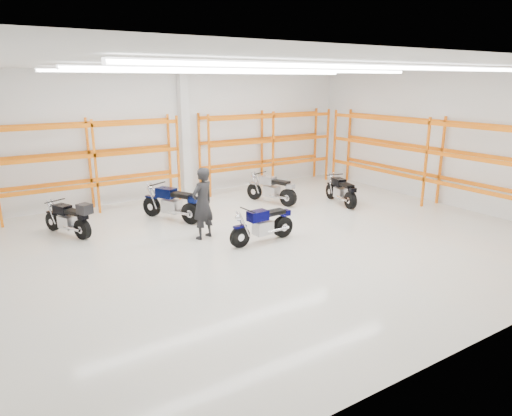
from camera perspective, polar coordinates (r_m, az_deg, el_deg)
ground at (r=12.47m, az=2.43°, el=-3.78°), size 14.00×14.00×0.00m
room_shell at (r=11.81m, az=2.54°, el=11.45°), size 14.02×12.02×4.51m
motorcycle_main at (r=12.07m, az=1.13°, el=-2.13°), size 1.99×0.66×0.98m
motorcycle_back_a at (r=13.49m, az=-22.21°, el=-1.29°), size 1.03×1.86×1.01m
motorcycle_back_b at (r=14.10m, az=-10.29°, el=0.46°), size 1.17×2.05×1.09m
motorcycle_back_c at (r=15.86m, az=2.15°, el=2.28°), size 0.91×2.01×1.02m
motorcycle_back_d at (r=16.00m, az=10.66°, el=2.02°), size 0.79×1.93×0.96m
standing_man at (r=12.27m, az=-6.69°, el=0.57°), size 0.83×0.68×1.95m
structural_column at (r=16.96m, az=-8.91°, el=9.05°), size 0.32×0.32×4.50m
pallet_racking_back_left at (r=15.65m, az=-19.84°, el=6.06°), size 5.67×0.87×3.00m
pallet_racking_back_right at (r=18.35m, az=1.44°, el=8.26°), size 5.67×0.87×3.00m
pallet_racking_side at (r=16.53m, az=21.41°, el=6.47°), size 0.87×9.07×3.00m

